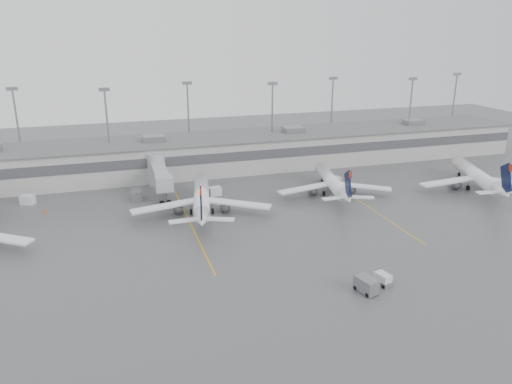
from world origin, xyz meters
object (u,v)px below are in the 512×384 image
object	(u,v)px
jet_mid_right	(333,182)
baggage_tug	(383,280)
jet_mid_left	(201,198)
jet_far_right	(478,176)

from	to	relation	value
jet_mid_right	baggage_tug	distance (m)	38.49
jet_mid_left	baggage_tug	size ratio (longest dim) A/B	10.10
jet_mid_right	jet_far_right	xyz separation A→B (m)	(31.49, -6.10, 0.26)
jet_mid_left	jet_mid_right	world-z (taller)	jet_mid_left
jet_mid_left	jet_mid_right	distance (m)	28.52
jet_mid_right	jet_mid_left	bearing A→B (deg)	-163.42
jet_mid_left	jet_far_right	xyz separation A→B (m)	(59.88, -3.36, 0.02)
jet_mid_left	jet_far_right	bearing A→B (deg)	7.62
jet_mid_left	jet_far_right	distance (m)	59.97
jet_mid_right	jet_far_right	distance (m)	32.07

